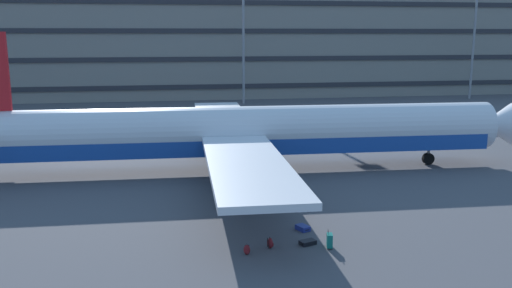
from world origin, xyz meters
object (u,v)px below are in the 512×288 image
(airliner, at_px, (239,133))
(backpack_navy, at_px, (247,250))
(suitcase_scuffed, at_px, (330,240))
(suitcase_upright, at_px, (308,242))
(suitcase_teal, at_px, (303,228))
(backpack_red, at_px, (270,243))

(airliner, height_order, backpack_navy, airliner)
(suitcase_scuffed, height_order, backpack_navy, suitcase_scuffed)
(airliner, xyz_separation_m, suitcase_upright, (1.21, -14.82, -2.72))
(suitcase_upright, bearing_deg, airliner, 94.67)
(suitcase_scuffed, relative_size, backpack_navy, 1.72)
(backpack_navy, bearing_deg, airliner, 83.23)
(backpack_navy, bearing_deg, suitcase_scuffed, 2.31)
(suitcase_upright, height_order, backpack_navy, backpack_navy)
(airliner, height_order, suitcase_teal, airliner)
(suitcase_scuffed, relative_size, backpack_red, 1.57)
(airliner, relative_size, backpack_red, 76.54)
(suitcase_teal, xyz_separation_m, backpack_red, (-2.11, -2.08, 0.12))
(backpack_navy, bearing_deg, backpack_red, 25.69)
(suitcase_upright, xyz_separation_m, backpack_red, (-1.85, -0.14, 0.14))
(suitcase_teal, height_order, backpack_red, backpack_red)
(suitcase_upright, bearing_deg, suitcase_teal, 82.37)
(suitcase_upright, xyz_separation_m, suitcase_teal, (0.26, 1.93, 0.02))
(airliner, bearing_deg, backpack_navy, -96.77)
(airliner, distance_m, backpack_red, 15.20)
(airliner, height_order, suitcase_scuffed, airliner)
(airliner, distance_m, suitcase_teal, 13.25)
(backpack_red, bearing_deg, airliner, 87.56)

